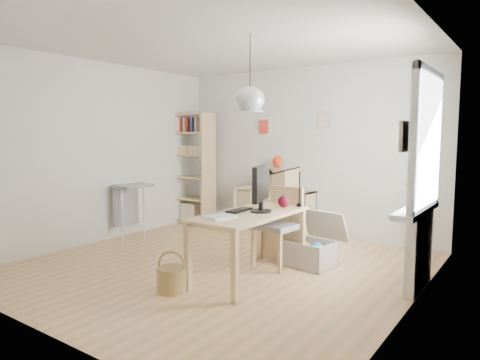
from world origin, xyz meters
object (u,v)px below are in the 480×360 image
Objects in this scene: storage_chest at (311,248)px; drawer_chest at (280,179)px; tall_bookshelf at (192,164)px; chair at (280,221)px; desk at (250,221)px; monitor at (261,186)px; cube_shelf at (273,213)px.

drawer_chest is at bearing 141.28° from storage_chest.
chair is at bearing -27.12° from tall_bookshelf.
storage_chest is (0.31, 0.25, -0.34)m from chair.
desk reaches higher than storage_chest.
monitor reaches higher than chair.
cube_shelf is at bearing 98.36° from monitor.
tall_bookshelf reaches higher than monitor.
tall_bookshelf is 2.06× the size of chair.
monitor reaches higher than storage_chest.
tall_bookshelf is 3.24m from monitor.
cube_shelf is 1.95m from chair.
monitor is (0.05, -0.50, 0.49)m from chair.
storage_chest is at bearing -25.59° from drawer_chest.
cube_shelf is at bearing 10.19° from tall_bookshelf.
storage_chest is at bearing 67.82° from desk.
monitor reaches higher than desk.
desk is at bearing -46.25° from drawer_chest.
desk is at bearing -87.55° from chair.
tall_bookshelf is (-1.56, -0.28, 0.79)m from cube_shelf.
tall_bookshelf reaches higher than storage_chest.
monitor is 2.30m from drawer_chest.
monitor is at bearing -43.38° from drawer_chest.
monitor is at bearing -100.67° from storage_chest.
drawer_chest is at bearing 125.67° from chair.
tall_bookshelf is at bearing 142.99° from desk.
chair is 0.52m from storage_chest.
chair is at bearing -56.92° from cube_shelf.
monitor is (0.08, 0.10, 0.39)m from desk.
tall_bookshelf is 3.25m from storage_chest.
tall_bookshelf is 2.56× the size of storage_chest.
chair is 1.66× the size of monitor.
cube_shelf is 2.51m from monitor.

